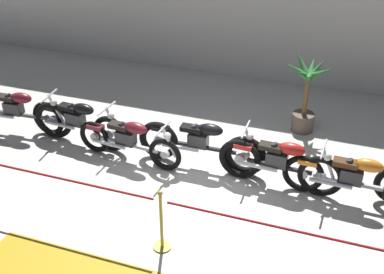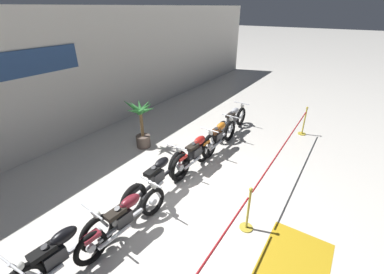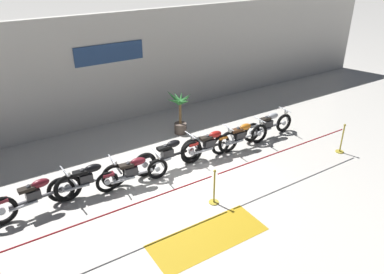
# 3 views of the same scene
# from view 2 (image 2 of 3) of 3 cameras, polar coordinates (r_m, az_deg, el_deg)

# --- Properties ---
(ground_plane) EXTENTS (120.00, 120.00, 0.00)m
(ground_plane) POSITION_cam_2_polar(r_m,az_deg,el_deg) (6.28, -1.37, -14.42)
(ground_plane) COLOR silver
(back_wall) EXTENTS (28.00, 0.29, 4.20)m
(back_wall) POSITION_cam_2_polar(r_m,az_deg,el_deg) (8.94, -30.38, 10.12)
(back_wall) COLOR silver
(back_wall) RESTS_ON ground
(motorcycle_black_1) EXTENTS (2.24, 0.62, 0.95)m
(motorcycle_black_1) POSITION_cam_2_polar(r_m,az_deg,el_deg) (5.16, -27.60, -22.45)
(motorcycle_black_1) COLOR black
(motorcycle_black_1) RESTS_ON ground
(motorcycle_maroon_2) EXTENTS (2.19, 0.62, 0.91)m
(motorcycle_maroon_2) POSITION_cam_2_polar(r_m,az_deg,el_deg) (5.44, -14.64, -16.92)
(motorcycle_maroon_2) COLOR black
(motorcycle_maroon_2) RESTS_ON ground
(motorcycle_black_3) EXTENTS (2.47, 0.62, 0.97)m
(motorcycle_black_3) POSITION_cam_2_polar(r_m,az_deg,el_deg) (6.29, -7.55, -9.00)
(motorcycle_black_3) COLOR black
(motorcycle_black_3) RESTS_ON ground
(motorcycle_red_4) EXTENTS (2.21, 0.62, 0.97)m
(motorcycle_red_4) POSITION_cam_2_polar(r_m,az_deg,el_deg) (7.21, 0.93, -3.56)
(motorcycle_red_4) COLOR black
(motorcycle_red_4) RESTS_ON ground
(motorcycle_orange_5) EXTENTS (2.37, 0.62, 0.94)m
(motorcycle_orange_5) POSITION_cam_2_polar(r_m,az_deg,el_deg) (8.16, 5.79, 0.03)
(motorcycle_orange_5) COLOR black
(motorcycle_orange_5) RESTS_ON ground
(motorcycle_silver_6) EXTENTS (2.27, 0.62, 0.94)m
(motorcycle_silver_6) POSITION_cam_2_polar(r_m,az_deg,el_deg) (9.43, 8.93, 3.63)
(motorcycle_silver_6) COLOR black
(motorcycle_silver_6) RESTS_ON ground
(potted_palm_left_of_row) EXTENTS (1.03, 1.09, 1.72)m
(potted_palm_left_of_row) POSITION_cam_2_polar(r_m,az_deg,el_deg) (8.31, -11.16, 3.14)
(potted_palm_left_of_row) COLOR brown
(potted_palm_left_of_row) RESTS_ON ground
(stanchion_far_left) EXTENTS (10.65, 0.28, 1.05)m
(stanchion_far_left) POSITION_cam_2_polar(r_m,az_deg,el_deg) (4.38, 5.12, -24.30)
(stanchion_far_left) COLOR gold
(stanchion_far_left) RESTS_ON ground
(stanchion_mid_left) EXTENTS (0.28, 0.28, 1.05)m
(stanchion_mid_left) POSITION_cam_2_polar(r_m,az_deg,el_deg) (5.58, 12.25, -16.61)
(stanchion_mid_left) COLOR gold
(stanchion_mid_left) RESTS_ON ground
(stanchion_mid_right) EXTENTS (0.28, 0.28, 1.05)m
(stanchion_mid_right) POSITION_cam_2_polar(r_m,az_deg,el_deg) (10.04, 23.54, 2.45)
(stanchion_mid_right) COLOR gold
(stanchion_mid_right) RESTS_ON ground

